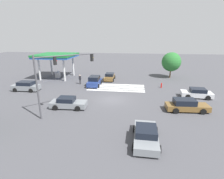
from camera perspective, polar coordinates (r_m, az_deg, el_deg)
ground_plane at (r=24.40m, az=-0.00°, el=-3.31°), size 131.24×131.24×0.00m
crosswalk_markings at (r=30.01m, az=1.47°, el=0.67°), size 9.50×4.40×0.01m
traffic_signal_mast at (r=19.55m, az=-17.85°, el=5.50°), size 5.02×5.02×6.75m
car_0 at (r=27.83m, az=25.94°, el=-1.08°), size 4.30×2.26×1.37m
car_1 at (r=31.43m, az=-26.28°, el=0.97°), size 4.33×2.10×1.50m
car_2 at (r=22.16m, az=-14.14°, el=-4.29°), size 4.46×2.08×1.36m
car_3 at (r=31.15m, az=-5.77°, el=2.72°), size 2.22×4.15×1.69m
car_4 at (r=22.41m, az=23.09°, el=-4.80°), size 4.99×2.23×1.47m
car_5 at (r=35.00m, az=-0.80°, el=4.17°), size 1.99×4.13×1.38m
car_6 at (r=15.34m, az=10.97°, el=-14.36°), size 2.26×4.61×1.34m
gas_station_canopy at (r=38.11m, az=-17.77°, el=10.14°), size 7.46×7.46×4.95m
pedestrian at (r=32.40m, az=-10.42°, el=3.43°), size 0.41×0.41×1.75m
tree_corner_b at (r=38.41m, az=18.79°, el=8.53°), size 3.89×3.89×5.29m
fire_hydrant at (r=30.90m, az=15.82°, el=1.32°), size 0.22×0.22×0.86m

